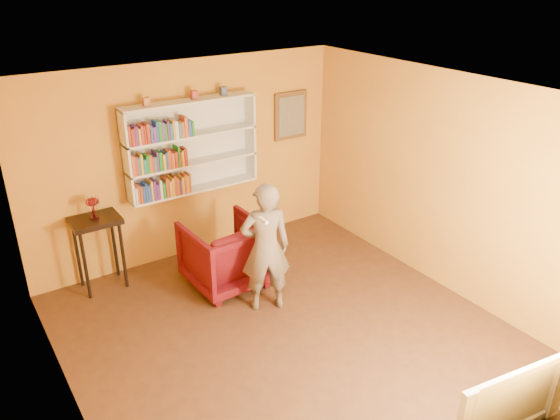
# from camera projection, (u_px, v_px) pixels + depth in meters

# --- Properties ---
(room_shell) EXTENTS (5.30, 5.80, 2.88)m
(room_shell) POSITION_uv_depth(u_px,v_px,m) (294.00, 260.00, 5.61)
(room_shell) COLOR #462916
(room_shell) RESTS_ON ground
(bookshelf) EXTENTS (1.80, 0.29, 1.23)m
(bookshelf) POSITION_uv_depth(u_px,v_px,m) (190.00, 146.00, 7.20)
(bookshelf) COLOR silver
(bookshelf) RESTS_ON room_shell
(books_row_lower) EXTENTS (0.76, 0.19, 0.27)m
(books_row_lower) POSITION_uv_depth(u_px,v_px,m) (163.00, 188.00, 7.07)
(books_row_lower) COLOR beige
(books_row_lower) RESTS_ON bookshelf
(books_row_middle) EXTENTS (0.74, 0.19, 0.27)m
(books_row_middle) POSITION_uv_depth(u_px,v_px,m) (158.00, 161.00, 6.90)
(books_row_middle) COLOR #B14F23
(books_row_middle) RESTS_ON bookshelf
(books_row_upper) EXTENTS (0.86, 0.19, 0.26)m
(books_row_upper) POSITION_uv_depth(u_px,v_px,m) (160.00, 131.00, 6.77)
(books_row_upper) COLOR maroon
(books_row_upper) RESTS_ON bookshelf
(ornament_left) EXTENTS (0.07, 0.07, 0.10)m
(ornament_left) POSITION_uv_depth(u_px,v_px,m) (146.00, 102.00, 6.59)
(ornament_left) COLOR #A86630
(ornament_left) RESTS_ON bookshelf
(ornament_centre) EXTENTS (0.08, 0.08, 0.11)m
(ornament_centre) POSITION_uv_depth(u_px,v_px,m) (194.00, 95.00, 6.91)
(ornament_centre) COLOR #963532
(ornament_centre) RESTS_ON bookshelf
(ornament_right) EXTENTS (0.08, 0.08, 0.11)m
(ornament_right) POSITION_uv_depth(u_px,v_px,m) (223.00, 91.00, 7.12)
(ornament_right) COLOR #445572
(ornament_right) RESTS_ON bookshelf
(framed_painting) EXTENTS (0.55, 0.05, 0.70)m
(framed_painting) POSITION_uv_depth(u_px,v_px,m) (291.00, 116.00, 8.00)
(framed_painting) COLOR brown
(framed_painting) RESTS_ON room_shell
(console_table) EXTENTS (0.59, 0.45, 0.96)m
(console_table) POSITION_uv_depth(u_px,v_px,m) (97.00, 231.00, 6.71)
(console_table) COLOR black
(console_table) RESTS_ON ground
(ruby_lustre) EXTENTS (0.17, 0.16, 0.27)m
(ruby_lustre) POSITION_uv_depth(u_px,v_px,m) (92.00, 204.00, 6.56)
(ruby_lustre) COLOR maroon
(ruby_lustre) RESTS_ON console_table
(armchair) EXTENTS (0.96, 0.99, 0.87)m
(armchair) POSITION_uv_depth(u_px,v_px,m) (226.00, 254.00, 6.91)
(armchair) COLOR #46050F
(armchair) RESTS_ON ground
(person) EXTENTS (0.68, 0.57, 1.60)m
(person) POSITION_uv_depth(u_px,v_px,m) (265.00, 248.00, 6.29)
(person) COLOR #6B5C4E
(person) RESTS_ON ground
(game_remote) EXTENTS (0.04, 0.15, 0.04)m
(game_remote) POSITION_uv_depth(u_px,v_px,m) (263.00, 220.00, 5.74)
(game_remote) COLOR white
(game_remote) RESTS_ON person
(television) EXTENTS (1.07, 0.29, 0.61)m
(television) POSITION_uv_depth(u_px,v_px,m) (502.00, 394.00, 4.20)
(television) COLOR black
(television) RESTS_ON tv_cabinet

